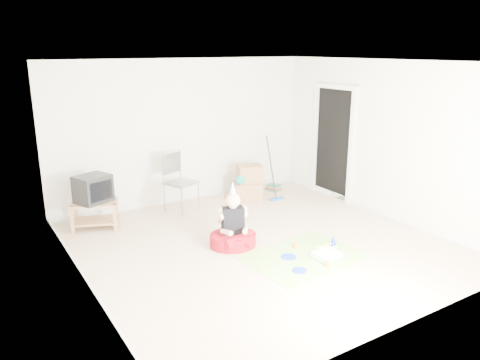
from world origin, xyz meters
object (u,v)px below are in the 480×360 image
tv_stand (95,212)px  cardboard_boxes (248,183)px  crt_tv (93,189)px  folding_chair (181,183)px  birthday_cake (327,255)px  seated_woman (233,232)px

tv_stand → cardboard_boxes: (2.85, -0.06, 0.05)m
crt_tv → folding_chair: bearing=-20.9°
folding_chair → birthday_cake: folding_chair is taller
tv_stand → cardboard_boxes: cardboard_boxes is taller
cardboard_boxes → seated_woman: size_ratio=0.68×
crt_tv → birthday_cake: (2.36, -2.81, -0.60)m
tv_stand → birthday_cake: tv_stand is taller
cardboard_boxes → birthday_cake: size_ratio=1.85×
seated_woman → crt_tv: bearing=130.1°
tv_stand → cardboard_boxes: size_ratio=1.24×
folding_chair → seated_woman: 1.82m
cardboard_boxes → tv_stand: bearing=178.8°
crt_tv → cardboard_boxes: (2.85, -0.06, -0.34)m
folding_chair → birthday_cake: size_ratio=2.96×
tv_stand → birthday_cake: (2.36, -2.81, -0.21)m
crt_tv → seated_woman: size_ratio=0.51×
tv_stand → folding_chair: size_ratio=0.77×
cardboard_boxes → seated_woman: (-1.36, -1.71, -0.10)m
crt_tv → seated_woman: (1.49, -1.77, -0.44)m
folding_chair → birthday_cake: bearing=-73.6°
cardboard_boxes → birthday_cake: cardboard_boxes is taller
crt_tv → tv_stand: bearing=68.0°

